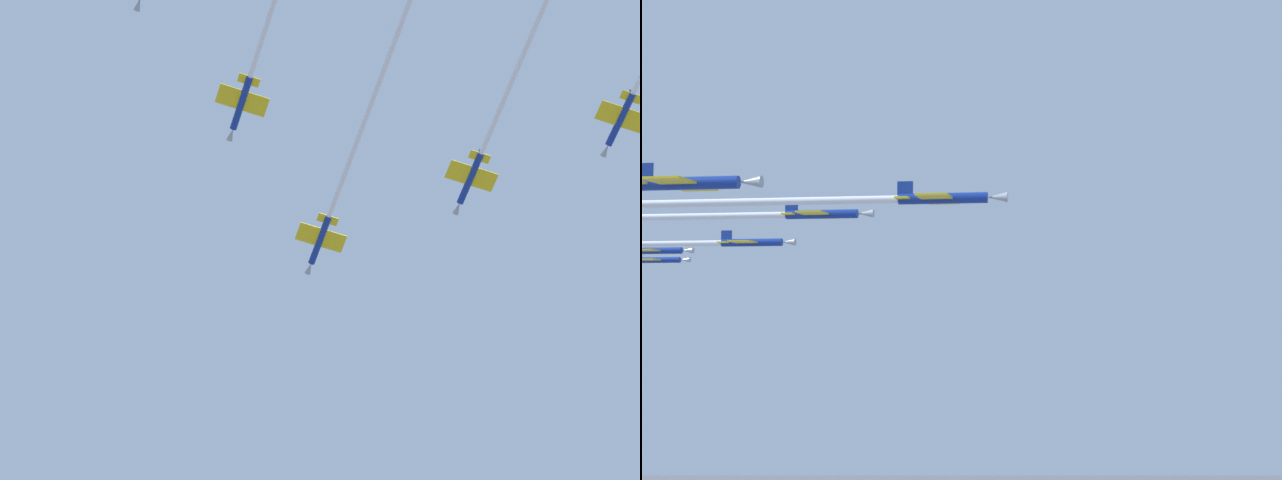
{
  "view_description": "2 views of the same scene",
  "coord_description": "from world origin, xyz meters",
  "views": [
    {
      "loc": [
        69.29,
        39.89,
        1.55
      ],
      "look_at": [
        -4.38,
        -3.83,
        172.27
      ],
      "focal_mm": 67.57,
      "sensor_mm": 36.0,
      "label": 1
    },
    {
      "loc": [
        -84.74,
        44.2,
        160.61
      ],
      "look_at": [
        -16.05,
        1.28,
        167.19
      ],
      "focal_mm": 54.63,
      "sensor_mm": 36.0,
      "label": 2
    }
  ],
  "objects": [
    {
      "name": "jet_port_outer",
      "position": [
        52.94,
        6.01,
        171.25
      ],
      "size": [
        30.29,
        34.97,
        2.28
      ],
      "rotation": [
        0.0,
        0.0,
        2.43
      ],
      "color": "navy"
    },
    {
      "name": "jet_lead",
      "position": [
        7.22,
        9.63,
        172.28
      ],
      "size": [
        39.89,
        46.11,
        2.28
      ],
      "rotation": [
        0.0,
        0.0,
        2.43
      ],
      "color": "navy"
    },
    {
      "name": "jet_port_inner",
      "position": [
        30.68,
        8.51,
        172.99
      ],
      "size": [
        34.98,
        40.41,
        2.28
      ],
      "rotation": [
        0.0,
        0.0,
        2.43
      ],
      "color": "navy"
    }
  ]
}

